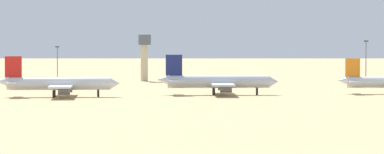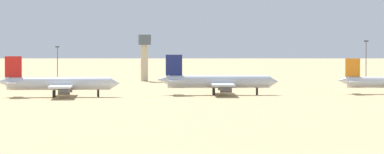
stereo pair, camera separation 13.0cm
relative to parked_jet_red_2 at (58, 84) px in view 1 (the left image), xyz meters
The scene contains 7 objects.
ground 35.66m from the parked_jet_red_2, 37.51° to the right, with size 4000.00×4000.00×0.00m, color tan.
ridge_center 1010.57m from the parked_jet_red_2, 79.22° to the left, with size 295.71×236.01×128.19m, color slate.
parked_jet_red_2 is the anchor object (origin of this frame).
parked_jet_navy_3 53.37m from the parked_jet_red_2, ahead, with size 40.79×34.60×13.47m.
control_tower 131.32m from the parked_jet_red_2, 71.51° to the left, with size 5.20×5.20×20.40m.
light_pole_west 128.93m from the parked_jet_red_2, 88.26° to the left, with size 1.80×0.50×15.30m.
light_pole_mid 146.07m from the parked_jet_red_2, 30.26° to the left, with size 1.80×0.50×17.95m.
Camera 1 is at (-39.25, -341.45, 19.49)m, focal length 104.94 mm.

